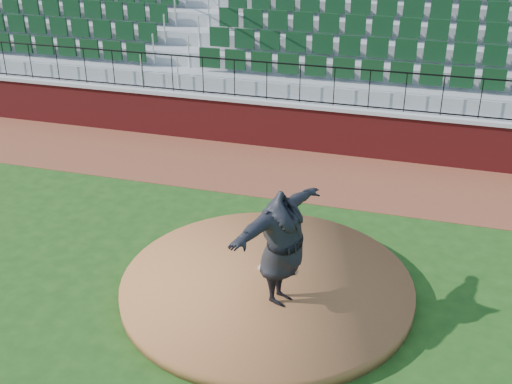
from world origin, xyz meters
TOP-DOWN VIEW (x-y plane):
  - ground at (0.00, 0.00)m, footprint 90.00×90.00m
  - warning_track at (0.00, 5.40)m, footprint 34.00×3.20m
  - field_wall at (0.00, 7.00)m, footprint 34.00×0.35m
  - wall_cap at (0.00, 7.00)m, footprint 34.00×0.45m
  - wall_railing at (0.00, 7.00)m, footprint 34.00×0.05m
  - seating_stands at (0.00, 9.72)m, footprint 34.00×5.10m
  - concourse_wall at (0.00, 12.52)m, footprint 34.00×0.50m
  - pitchers_mound at (0.58, 0.23)m, footprint 5.12×5.12m
  - pitching_rubber at (0.66, 0.59)m, footprint 0.65×0.17m
  - pitcher at (0.97, -0.29)m, footprint 1.40×2.58m

SIDE VIEW (x-z plane):
  - ground at x=0.00m, z-range 0.00..0.00m
  - warning_track at x=0.00m, z-range 0.00..0.01m
  - pitchers_mound at x=0.58m, z-range 0.00..0.25m
  - pitching_rubber at x=0.66m, z-range 0.25..0.29m
  - field_wall at x=0.00m, z-range 0.00..1.20m
  - wall_cap at x=0.00m, z-range 1.20..1.30m
  - pitcher at x=0.97m, z-range 0.25..2.28m
  - wall_railing at x=0.00m, z-range 1.30..2.30m
  - seating_stands at x=0.00m, z-range 0.00..4.60m
  - concourse_wall at x=0.00m, z-range 0.00..5.50m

